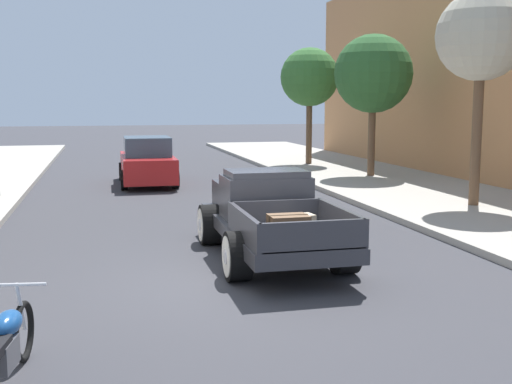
# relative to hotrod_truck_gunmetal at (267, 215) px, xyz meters

# --- Properties ---
(ground_plane) EXTENTS (140.00, 140.00, 0.00)m
(ground_plane) POSITION_rel_hotrod_truck_gunmetal_xyz_m (-0.73, -1.54, -0.75)
(ground_plane) COLOR #333338
(hotrod_truck_gunmetal) EXTENTS (2.21, 4.95, 1.58)m
(hotrod_truck_gunmetal) POSITION_rel_hotrod_truck_gunmetal_xyz_m (0.00, 0.00, 0.00)
(hotrod_truck_gunmetal) COLOR #333338
(hotrod_truck_gunmetal) RESTS_ON ground
(motorcycle_parked) EXTENTS (0.62, 2.11, 0.93)m
(motorcycle_parked) POSITION_rel_hotrod_truck_gunmetal_xyz_m (-3.93, -4.85, -0.31)
(motorcycle_parked) COLOR black
(motorcycle_parked) RESTS_ON ground
(car_background_red) EXTENTS (1.90, 4.31, 1.65)m
(car_background_red) POSITION_rel_hotrod_truck_gunmetal_xyz_m (-1.44, 10.78, 0.01)
(car_background_red) COLOR #AD1E1E
(car_background_red) RESTS_ON ground
(street_tree_nearest) EXTENTS (2.29, 2.29, 5.48)m
(street_tree_nearest) POSITION_rel_hotrod_truck_gunmetal_xyz_m (6.49, 3.41, 3.69)
(street_tree_nearest) COLOR brown
(street_tree_nearest) RESTS_ON sidewalk_right
(street_tree_second) EXTENTS (2.82, 2.82, 5.10)m
(street_tree_second) POSITION_rel_hotrod_truck_gunmetal_xyz_m (6.63, 10.29, 3.07)
(street_tree_second) COLOR brown
(street_tree_second) RESTS_ON sidewalk_right
(street_tree_third) EXTENTS (2.52, 2.52, 5.01)m
(street_tree_third) POSITION_rel_hotrod_truck_gunmetal_xyz_m (5.86, 15.17, 3.12)
(street_tree_third) COLOR brown
(street_tree_third) RESTS_ON sidewalk_right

